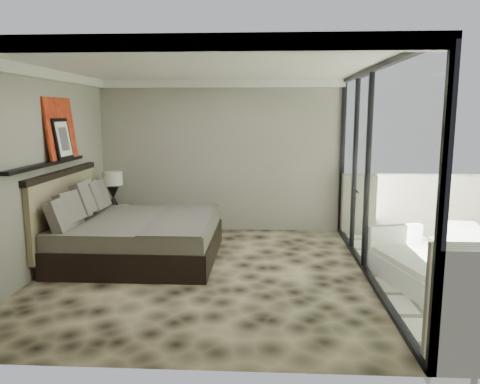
# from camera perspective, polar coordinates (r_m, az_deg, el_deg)

# --- Properties ---
(floor) EXTENTS (5.00, 5.00, 0.00)m
(floor) POSITION_cam_1_polar(r_m,az_deg,el_deg) (6.63, -4.37, -9.79)
(floor) COLOR black
(floor) RESTS_ON ground
(ceiling) EXTENTS (4.50, 5.00, 0.02)m
(ceiling) POSITION_cam_1_polar(r_m,az_deg,el_deg) (6.28, -4.71, 14.98)
(ceiling) COLOR silver
(ceiling) RESTS_ON back_wall
(back_wall) EXTENTS (4.50, 0.02, 2.80)m
(back_wall) POSITION_cam_1_polar(r_m,az_deg,el_deg) (8.76, -2.37, 4.35)
(back_wall) COLOR gray
(back_wall) RESTS_ON floor
(left_wall) EXTENTS (0.02, 5.00, 2.80)m
(left_wall) POSITION_cam_1_polar(r_m,az_deg,el_deg) (6.96, -23.14, 2.25)
(left_wall) COLOR gray
(left_wall) RESTS_ON floor
(glass_wall) EXTENTS (0.08, 5.00, 2.80)m
(glass_wall) POSITION_cam_1_polar(r_m,az_deg,el_deg) (6.41, 15.85, 2.09)
(glass_wall) COLOR white
(glass_wall) RESTS_ON floor
(terrace_slab) EXTENTS (3.00, 5.00, 0.12)m
(terrace_slab) POSITION_cam_1_polar(r_m,az_deg,el_deg) (7.21, 27.19, -9.75)
(terrace_slab) COLOR beige
(terrace_slab) RESTS_ON ground
(picture_ledge) EXTENTS (0.12, 2.20, 0.05)m
(picture_ledge) POSITION_cam_1_polar(r_m,az_deg,el_deg) (7.02, -22.39, 3.17)
(picture_ledge) COLOR black
(picture_ledge) RESTS_ON left_wall
(bed) EXTENTS (2.33, 2.25, 1.29)m
(bed) POSITION_cam_1_polar(r_m,az_deg,el_deg) (7.31, -12.85, -5.08)
(bed) COLOR black
(bed) RESTS_ON floor
(nightstand) EXTENTS (0.62, 0.62, 0.50)m
(nightstand) POSITION_cam_1_polar(r_m,az_deg,el_deg) (8.85, -15.32, -3.47)
(nightstand) COLOR black
(nightstand) RESTS_ON floor
(table_lamp) EXTENTS (0.36, 0.36, 0.65)m
(table_lamp) POSITION_cam_1_polar(r_m,az_deg,el_deg) (8.70, -15.26, 0.89)
(table_lamp) COLOR black
(table_lamp) RESTS_ON nightstand
(abstract_canvas) EXTENTS (0.13, 0.90, 0.90)m
(abstract_canvas) POSITION_cam_1_polar(r_m,az_deg,el_deg) (7.45, -21.06, 7.25)
(abstract_canvas) COLOR #A9120E
(abstract_canvas) RESTS_ON picture_ledge
(framed_print) EXTENTS (0.11, 0.50, 0.60)m
(framed_print) POSITION_cam_1_polar(r_m,az_deg,el_deg) (7.37, -20.83, 6.07)
(framed_print) COLOR black
(framed_print) RESTS_ON picture_ledge
(ottoman) EXTENTS (0.58, 0.58, 0.50)m
(ottoman) POSITION_cam_1_polar(r_m,az_deg,el_deg) (8.08, 25.25, -5.29)
(ottoman) COLOR white
(ottoman) RESTS_ON terrace_slab
(lounger) EXTENTS (1.19, 1.76, 0.63)m
(lounger) POSITION_cam_1_polar(r_m,az_deg,el_deg) (6.54, 21.35, -8.91)
(lounger) COLOR white
(lounger) RESTS_ON terrace_slab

